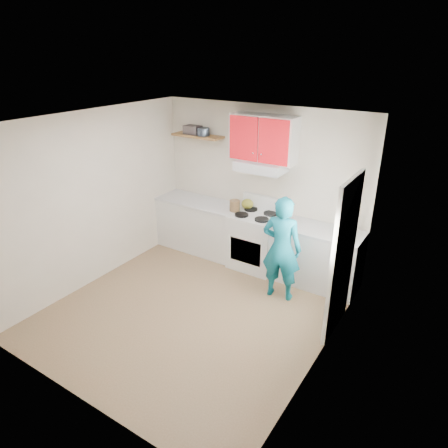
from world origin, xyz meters
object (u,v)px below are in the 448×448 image
Objects in this scene: stove at (255,241)px; tin at (203,132)px; person at (282,249)px; kettle at (247,204)px; crock at (235,206)px.

tin is at bearing 171.62° from stove.
tin is at bearing -30.72° from person.
kettle is at bearing 147.11° from stove.
kettle is (-0.26, 0.17, 0.54)m from stove.
person is at bearing -26.71° from crock.
person is (1.00, -0.77, -0.23)m from kettle.
person is at bearing -38.92° from stove.
person is (0.74, -0.60, 0.32)m from stove.
kettle reaches higher than stove.
stove is 4.65× the size of kettle.
tin is at bearing 164.95° from crock.
kettle is 1.28m from person.
tin is (-1.12, 0.17, 1.64)m from stove.
kettle is at bearing 0.11° from tin.
crock is (-0.38, -0.03, 0.54)m from stove.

